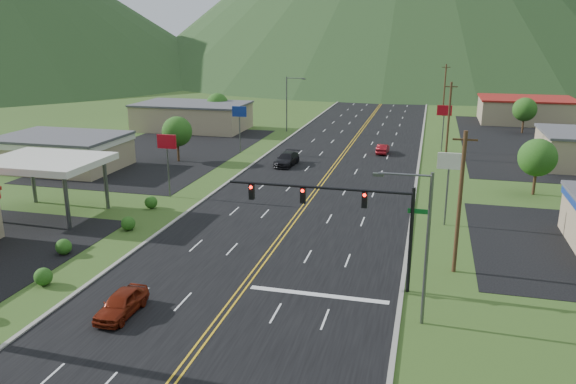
% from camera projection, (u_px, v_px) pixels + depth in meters
% --- Properties ---
extents(traffic_signal, '(13.10, 0.43, 7.00)m').
position_uv_depth(traffic_signal, '(348.00, 209.00, 35.90)').
color(traffic_signal, black).
rests_on(traffic_signal, ground).
extents(streetlight_east, '(3.28, 0.25, 9.00)m').
position_uv_depth(streetlight_east, '(422.00, 239.00, 31.10)').
color(streetlight_east, '#59595E').
rests_on(streetlight_east, ground).
extents(streetlight_west, '(3.28, 0.25, 9.00)m').
position_uv_depth(streetlight_west, '(288.00, 100.00, 92.38)').
color(streetlight_west, '#59595E').
rests_on(streetlight_west, ground).
extents(gas_canopy, '(10.00, 8.00, 5.30)m').
position_uv_depth(gas_canopy, '(45.00, 163.00, 50.23)').
color(gas_canopy, white).
rests_on(gas_canopy, ground).
extents(building_west_mid, '(14.40, 10.40, 4.10)m').
position_uv_depth(building_west_mid, '(62.00, 150.00, 68.21)').
color(building_west_mid, tan).
rests_on(building_west_mid, ground).
extents(building_west_far, '(18.40, 11.40, 4.50)m').
position_uv_depth(building_west_far, '(193.00, 116.00, 95.20)').
color(building_west_far, tan).
rests_on(building_west_far, ground).
extents(building_east_far, '(16.40, 12.40, 4.50)m').
position_uv_depth(building_east_far, '(526.00, 110.00, 102.40)').
color(building_east_far, tan).
rests_on(building_east_far, ground).
extents(pole_sign_west_a, '(2.00, 0.18, 6.40)m').
position_uv_depth(pole_sign_west_a, '(167.00, 148.00, 55.73)').
color(pole_sign_west_a, '#59595E').
rests_on(pole_sign_west_a, ground).
extents(pole_sign_west_b, '(2.00, 0.18, 6.40)m').
position_uv_depth(pole_sign_west_b, '(239.00, 116.00, 76.21)').
color(pole_sign_west_b, '#59595E').
rests_on(pole_sign_west_b, ground).
extents(pole_sign_east_a, '(2.00, 0.18, 6.40)m').
position_uv_depth(pole_sign_east_a, '(449.00, 168.00, 47.47)').
color(pole_sign_east_a, '#59595E').
rests_on(pole_sign_east_a, ground).
extents(pole_sign_east_b, '(2.00, 0.18, 6.40)m').
position_uv_depth(pole_sign_east_b, '(444.00, 115.00, 77.26)').
color(pole_sign_east_b, '#59595E').
rests_on(pole_sign_east_b, ground).
extents(tree_west_a, '(3.84, 3.84, 5.82)m').
position_uv_depth(tree_west_a, '(177.00, 132.00, 71.44)').
color(tree_west_a, '#382314').
rests_on(tree_west_a, ground).
extents(tree_west_b, '(3.84, 3.84, 5.82)m').
position_uv_depth(tree_west_b, '(217.00, 104.00, 97.76)').
color(tree_west_b, '#382314').
rests_on(tree_west_b, ground).
extents(tree_east_a, '(3.84, 3.84, 5.82)m').
position_uv_depth(tree_east_a, '(537.00, 158.00, 56.83)').
color(tree_east_a, '#382314').
rests_on(tree_east_a, ground).
extents(tree_east_b, '(3.84, 3.84, 5.82)m').
position_uv_depth(tree_east_b, '(525.00, 109.00, 91.25)').
color(tree_east_b, '#382314').
rests_on(tree_east_b, ground).
extents(utility_pole_a, '(1.60, 0.28, 10.00)m').
position_uv_depth(utility_pole_a, '(460.00, 202.00, 38.02)').
color(utility_pole_a, '#382314').
rests_on(utility_pole_a, ground).
extents(utility_pole_b, '(1.60, 0.28, 10.00)m').
position_uv_depth(utility_pole_b, '(449.00, 120.00, 72.46)').
color(utility_pole_b, '#382314').
rests_on(utility_pole_b, ground).
extents(utility_pole_c, '(1.60, 0.28, 10.00)m').
position_uv_depth(utility_pole_c, '(444.00, 90.00, 109.70)').
color(utility_pole_c, '#382314').
rests_on(utility_pole_c, ground).
extents(utility_pole_d, '(1.60, 0.28, 10.00)m').
position_uv_depth(utility_pole_d, '(442.00, 74.00, 146.94)').
color(utility_pole_d, '#382314').
rests_on(utility_pole_d, ground).
extents(car_red_near, '(1.73, 4.28, 1.46)m').
position_uv_depth(car_red_near, '(121.00, 304.00, 33.19)').
color(car_red_near, maroon).
rests_on(car_red_near, ground).
extents(car_dark_mid, '(2.54, 5.48, 1.55)m').
position_uv_depth(car_dark_mid, '(287.00, 160.00, 70.01)').
color(car_dark_mid, black).
rests_on(car_dark_mid, ground).
extents(car_red_far, '(1.54, 4.00, 1.30)m').
position_uv_depth(car_red_far, '(383.00, 149.00, 76.77)').
color(car_red_far, maroon).
rests_on(car_red_far, ground).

